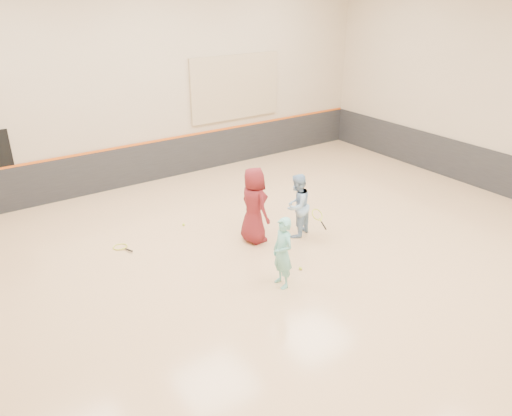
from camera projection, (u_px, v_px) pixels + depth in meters
room at (276, 226)px, 10.56m from camera, size 15.04×12.04×6.22m
wainscot_back at (158, 160)px, 15.13m from camera, size 14.90×0.04×1.20m
wainscot_right at (481, 168)px, 14.51m from camera, size 0.04×11.90×1.20m
accent_stripe at (157, 141)px, 14.87m from camera, size 14.90×0.03×0.06m
acoustic_panel at (235, 87)px, 15.78m from camera, size 3.20×0.08×2.00m
girl at (283, 253)px, 9.68m from camera, size 0.40×0.57×1.48m
instructor at (297, 206)px, 11.65m from camera, size 0.91×0.82×1.54m
young_man at (254, 205)px, 11.35m from camera, size 0.58×0.88×1.80m
held_racket at (317, 215)px, 11.71m from camera, size 0.51×0.51×0.51m
spare_racket at (120, 246)px, 11.38m from camera, size 0.73×0.73×0.09m
ball_under_racket at (300, 268)px, 10.50m from camera, size 0.07×0.07×0.07m
ball_in_hand at (264, 194)px, 11.22m from camera, size 0.07×0.07×0.07m
ball_beside_spare at (184, 225)px, 12.40m from camera, size 0.07×0.07×0.07m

